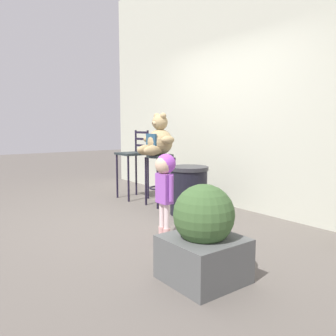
{
  "coord_description": "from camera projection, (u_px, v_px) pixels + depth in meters",
  "views": [
    {
      "loc": [
        3.54,
        -2.13,
        1.19
      ],
      "look_at": [
        0.01,
        0.51,
        0.65
      ],
      "focal_mm": 36.78,
      "sensor_mm": 36.0,
      "label": 1
    }
  ],
  "objects": [
    {
      "name": "trash_bin",
      "position": [
        189.0,
        190.0,
        4.65
      ],
      "size": [
        0.53,
        0.53,
        0.65
      ],
      "color": "black",
      "rests_on": "ground_plane"
    },
    {
      "name": "building_wall",
      "position": [
        237.0,
        76.0,
        5.06
      ],
      "size": [
        6.52,
        0.3,
        3.84
      ],
      "primitive_type": "cube",
      "color": "beige",
      "rests_on": "ground_plane"
    },
    {
      "name": "bar_stool_with_teddy",
      "position": [
        160.0,
        169.0,
        5.13
      ],
      "size": [
        0.41,
        0.41,
        0.77
      ],
      "color": "#222A2C",
      "rests_on": "ground_plane"
    },
    {
      "name": "teddy_bear",
      "position": [
        158.0,
        140.0,
        5.06
      ],
      "size": [
        0.59,
        0.53,
        0.62
      ],
      "color": "tan",
      "rests_on": "bar_stool_with_teddy"
    },
    {
      "name": "child_walking",
      "position": [
        165.0,
        177.0,
        3.65
      ],
      "size": [
        0.29,
        0.23,
        0.9
      ],
      "rotation": [
        0.0,
        0.0,
        2.73
      ],
      "color": "#D39C98",
      "rests_on": "ground_plane"
    },
    {
      "name": "planter_with_shrub",
      "position": [
        203.0,
        237.0,
        2.64
      ],
      "size": [
        0.56,
        0.56,
        0.76
      ],
      "color": "#545655",
      "rests_on": "ground_plane"
    },
    {
      "name": "bar_chair_empty",
      "position": [
        134.0,
        158.0,
        5.66
      ],
      "size": [
        0.44,
        0.44,
        1.12
      ],
      "color": "#222A2C",
      "rests_on": "ground_plane"
    },
    {
      "name": "ground_plane",
      "position": [
        134.0,
        224.0,
        4.23
      ],
      "size": [
        24.0,
        24.0,
        0.0
      ],
      "primitive_type": "plane",
      "color": "#5E5751"
    }
  ]
}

